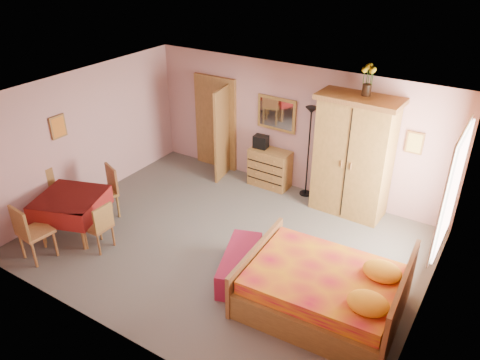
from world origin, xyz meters
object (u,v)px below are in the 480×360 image
Objects in this scene: sunflower_vase at (368,80)px; wardrobe at (353,157)px; chair_north at (103,193)px; chair_south at (35,231)px; chest_of_drawers at (270,168)px; floor_lamp at (308,153)px; bed at (323,279)px; chair_east at (98,226)px; dining_table at (73,215)px; chair_west at (51,199)px; wall_mirror at (277,114)px; stereo at (261,142)px; bench at (240,265)px.

wardrobe is at bearing -135.14° from sunflower_vase.
wardrobe reaches higher than chair_north.
chair_north is (-0.02, 1.49, -0.02)m from chair_south.
floor_lamp is at bearing 5.30° from chest_of_drawers.
chair_north reaches higher than chest_of_drawers.
sunflower_vase reaches higher than bed.
dining_table is at bearing 86.14° from chair_east.
chair_north reaches higher than chair_west.
wardrobe reaches higher than floor_lamp.
dining_table is 1.07× the size of chair_west.
chair_north is at bearing 175.86° from bed.
chair_south reaches higher than bed.
floor_lamp reaches higher than bed.
chest_of_drawers is 3.76m from chair_east.
chair_east is at bearing -121.72° from floor_lamp.
floor_lamp is at bearing -7.83° from wall_mirror.
stereo is 0.33× the size of chair_east.
dining_table is at bearing -175.09° from bed.
chair_north is (-2.86, -2.79, -0.45)m from floor_lamp.
chair_south is at bearing -132.55° from sunflower_vase.
chair_west is at bearing -176.68° from bed.
bed is at bearing -79.49° from chair_east.
stereo is at bearing 179.02° from sunflower_vase.
stereo is at bearing -177.80° from floor_lamp.
chair_east is at bearing -165.32° from bench.
floor_lamp reaches higher than chair_east.
floor_lamp is at bearing 50.57° from dining_table.
sunflower_vase is at bearing 98.61° from bed.
dining_table is 0.64m from chair_west.
sunflower_vase is at bearing 41.30° from dining_table.
chest_of_drawers is at bearing 71.09° from chair_south.
wall_mirror reaches higher than chest_of_drawers.
sunflower_vase is at bearing 135.45° from chair_west.
chair_south reaches higher than chair_north.
floor_lamp reaches higher than stereo.
stereo is at bearing 177.07° from chest_of_drawers.
chair_east is (1.31, -0.11, -0.06)m from chair_west.
chair_west is (-0.63, 0.06, 0.11)m from dining_table.
chair_south is (-4.43, -1.39, 0.00)m from bed.
wall_mirror is 0.68m from stereo.
chest_of_drawers is 3.05m from bench.
chair_east reaches higher than bench.
chair_east is (0.68, -0.05, 0.05)m from dining_table.
bed reaches higher than chair_north.
sunflower_vase reaches higher than chair_south.
chair_east is (0.64, 0.72, -0.08)m from chair_south.
wardrobe is at bearing -1.41° from chest_of_drawers.
chair_south is (-2.02, -4.43, -1.04)m from wall_mirror.
bed is 5.14m from chair_west.
wall_mirror is 0.89× the size of chair_west.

